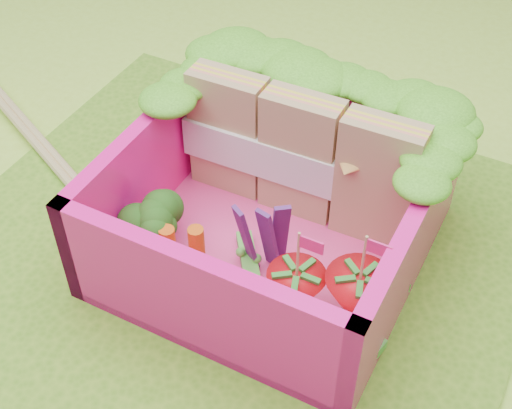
{
  "coord_description": "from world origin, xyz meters",
  "views": [
    {
      "loc": [
        1.13,
        -1.81,
        2.47
      ],
      "look_at": [
        0.08,
        0.19,
        0.28
      ],
      "focal_mm": 50.0,
      "sensor_mm": 36.0,
      "label": 1
    }
  ],
  "objects_px": {
    "broccoli": "(154,223)",
    "strawberry_right": "(357,300)",
    "strawberry_left": "(296,293)",
    "sandwich_stack": "(301,157)",
    "chopsticks": "(75,184)",
    "bento_box": "(273,207)"
  },
  "relations": [
    {
      "from": "sandwich_stack",
      "to": "strawberry_right",
      "type": "height_order",
      "value": "sandwich_stack"
    },
    {
      "from": "sandwich_stack",
      "to": "broccoli",
      "type": "height_order",
      "value": "sandwich_stack"
    },
    {
      "from": "bento_box",
      "to": "strawberry_left",
      "type": "xyz_separation_m",
      "value": [
        0.26,
        -0.32,
        -0.1
      ]
    },
    {
      "from": "sandwich_stack",
      "to": "broccoli",
      "type": "xyz_separation_m",
      "value": [
        -0.45,
        -0.55,
        -0.14
      ]
    },
    {
      "from": "sandwich_stack",
      "to": "bento_box",
      "type": "bearing_deg",
      "value": -91.11
    },
    {
      "from": "broccoli",
      "to": "strawberry_right",
      "type": "height_order",
      "value": "strawberry_right"
    },
    {
      "from": "bento_box",
      "to": "strawberry_right",
      "type": "height_order",
      "value": "strawberry_right"
    },
    {
      "from": "bento_box",
      "to": "broccoli",
      "type": "height_order",
      "value": "bento_box"
    },
    {
      "from": "broccoli",
      "to": "strawberry_left",
      "type": "distance_m",
      "value": 0.71
    },
    {
      "from": "broccoli",
      "to": "strawberry_right",
      "type": "xyz_separation_m",
      "value": [
        0.94,
        0.03,
        -0.02
      ]
    },
    {
      "from": "bento_box",
      "to": "strawberry_right",
      "type": "distance_m",
      "value": 0.56
    },
    {
      "from": "bento_box",
      "to": "chopsticks",
      "type": "distance_m",
      "value": 1.1
    },
    {
      "from": "broccoli",
      "to": "strawberry_right",
      "type": "relative_size",
      "value": 0.63
    },
    {
      "from": "broccoli",
      "to": "strawberry_left",
      "type": "xyz_separation_m",
      "value": [
        0.7,
        -0.04,
        -0.04
      ]
    },
    {
      "from": "sandwich_stack",
      "to": "chopsticks",
      "type": "height_order",
      "value": "sandwich_stack"
    },
    {
      "from": "bento_box",
      "to": "broccoli",
      "type": "distance_m",
      "value": 0.52
    },
    {
      "from": "strawberry_left",
      "to": "chopsticks",
      "type": "xyz_separation_m",
      "value": [
        -1.33,
        0.23,
        -0.15
      ]
    },
    {
      "from": "broccoli",
      "to": "chopsticks",
      "type": "bearing_deg",
      "value": 162.93
    },
    {
      "from": "sandwich_stack",
      "to": "strawberry_left",
      "type": "bearing_deg",
      "value": -66.3
    },
    {
      "from": "sandwich_stack",
      "to": "chopsticks",
      "type": "distance_m",
      "value": 1.18
    },
    {
      "from": "bento_box",
      "to": "sandwich_stack",
      "type": "distance_m",
      "value": 0.28
    },
    {
      "from": "broccoli",
      "to": "strawberry_left",
      "type": "height_order",
      "value": "strawberry_left"
    }
  ]
}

